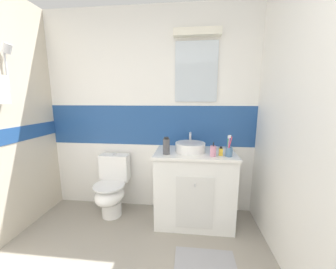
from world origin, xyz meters
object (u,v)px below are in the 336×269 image
object	(u,v)px
toothbrush_cup	(229,151)
toilet	(112,188)
sink_basin	(190,147)
mouthwash_bottle	(166,146)
soap_dispenser	(213,151)
perfume_flask_small	(221,151)

from	to	relation	value
toothbrush_cup	toilet	bearing A→B (deg)	172.45
sink_basin	mouthwash_bottle	xyz separation A→B (m)	(-0.25, -0.13, 0.03)
soap_dispenser	perfume_flask_small	distance (m)	0.09
sink_basin	soap_dispenser	distance (m)	0.28
toilet	perfume_flask_small	xyz separation A→B (m)	(1.27, -0.15, 0.54)
sink_basin	toilet	distance (m)	1.10
perfume_flask_small	mouthwash_bottle	distance (m)	0.57
toilet	soap_dispenser	world-z (taller)	soap_dispenser
soap_dispenser	mouthwash_bottle	world-z (taller)	mouthwash_bottle
toilet	mouthwash_bottle	distance (m)	0.93
toothbrush_cup	perfume_flask_small	bearing A→B (deg)	159.72
sink_basin	soap_dispenser	size ratio (longest dim) A/B	2.53
toilet	mouthwash_bottle	bearing A→B (deg)	-12.79
toothbrush_cup	perfume_flask_small	world-z (taller)	toothbrush_cup
soap_dispenser	toilet	bearing A→B (deg)	171.07
sink_basin	toothbrush_cup	xyz separation A→B (m)	(0.39, -0.15, 0.01)
toothbrush_cup	mouthwash_bottle	distance (m)	0.65
sink_basin	perfume_flask_small	xyz separation A→B (m)	(0.32, -0.12, -0.01)
toothbrush_cup	mouthwash_bottle	bearing A→B (deg)	178.28
toilet	soap_dispenser	bearing A→B (deg)	-8.93
toothbrush_cup	soap_dispenser	xyz separation A→B (m)	(-0.16, -0.01, -0.00)
perfume_flask_small	sink_basin	bearing A→B (deg)	158.48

